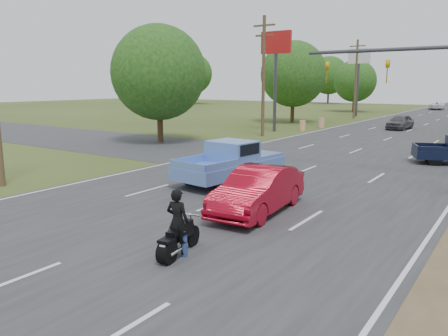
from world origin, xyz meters
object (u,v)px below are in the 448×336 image
Objects in this scene: motorcycle at (177,241)px; distant_car_grey at (400,122)px; blue_pickup at (233,161)px; distant_car_white at (437,106)px; red_convertible at (258,191)px; rider at (178,225)px.

distant_car_grey is (-3.21, 37.43, 0.30)m from motorcycle.
blue_pickup is (-3.81, 8.32, 0.52)m from motorcycle.
blue_pickup is at bearing 88.73° from distant_car_white.
red_convertible is at bearing 91.37° from distant_car_white.
rider is 37.53m from distant_car_grey.
motorcycle is 9.16m from blue_pickup.
distant_car_grey is at bearing -94.76° from rider.
blue_pickup is at bearing 128.56° from red_convertible.
red_convertible is 0.81× the size of blue_pickup.
motorcycle is 77.73m from distant_car_white.
distant_car_grey is 40.16m from distant_car_white.
rider reaches higher than motorcycle.
motorcycle is 1.12× the size of rider.
red_convertible is at bearing -79.94° from distant_car_grey.
red_convertible is 4.66m from motorcycle.
rider is at bearing -91.24° from red_convertible.
motorcycle is 0.38× the size of distant_car_white.
rider reaches higher than distant_car_grey.
red_convertible is 4.61m from rider.
motorcycle is at bearing -91.19° from red_convertible.
distant_car_white is at bearing 89.71° from red_convertible.
motorcycle is at bearing -80.10° from distant_car_grey.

